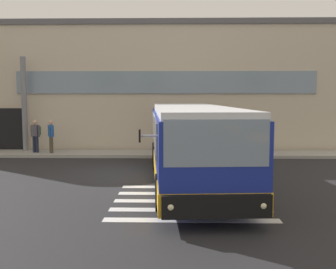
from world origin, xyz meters
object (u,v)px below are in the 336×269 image
Objects in this scene: entry_support_column at (24,104)px; passenger_near_column at (36,134)px; bus_main_foreground at (190,145)px; safety_bollard_yellow at (217,150)px; passenger_by_doorway at (51,135)px.

passenger_near_column is at bearing -40.61° from entry_support_column.
bus_main_foreground is (8.60, -6.89, -1.31)m from entry_support_column.
bus_main_foreground is 6.71× the size of passenger_near_column.
entry_support_column is at bearing 139.39° from passenger_near_column.
safety_bollard_yellow is (10.06, -1.80, -2.19)m from entry_support_column.
passenger_by_doorway is at bearing -27.81° from entry_support_column.
bus_main_foreground reaches higher than passenger_by_doorway.
entry_support_column is 1.86m from passenger_near_column.
safety_bollard_yellow is (8.39, -0.92, -0.63)m from passenger_by_doorway.
bus_main_foreground is 6.71× the size of passenger_by_doorway.
passenger_near_column is 1.86× the size of safety_bollard_yellow.
passenger_by_doorway is at bearing 173.73° from safety_bollard_yellow.
passenger_near_column is 1.00× the size of passenger_by_doorway.
entry_support_column is at bearing 141.31° from bus_main_foreground.
passenger_near_column is (0.81, -0.70, -1.53)m from entry_support_column.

